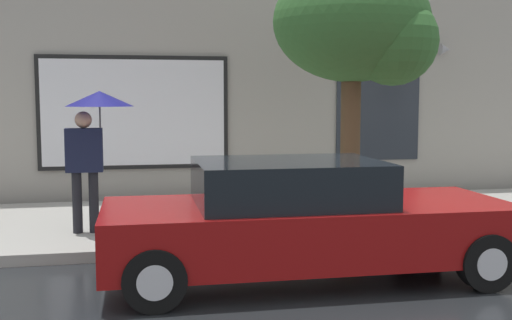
{
  "coord_description": "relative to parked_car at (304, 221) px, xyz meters",
  "views": [
    {
      "loc": [
        -2.85,
        -6.97,
        2.1
      ],
      "look_at": [
        -1.18,
        1.8,
        1.2
      ],
      "focal_mm": 43.6,
      "sensor_mm": 36.0,
      "label": 1
    }
  ],
  "objects": [
    {
      "name": "ground_plane",
      "position": [
        0.98,
        0.13,
        -0.68
      ],
      "size": [
        60.0,
        60.0,
        0.0
      ],
      "primitive_type": "plane",
      "color": "black"
    },
    {
      "name": "parked_car",
      "position": [
        0.0,
        0.0,
        0.0
      ],
      "size": [
        4.66,
        1.89,
        1.38
      ],
      "color": "maroon",
      "rests_on": "ground"
    },
    {
      "name": "fire_hydrant",
      "position": [
        -0.64,
        1.91,
        -0.13
      ],
      "size": [
        0.3,
        0.44,
        0.83
      ],
      "color": "white",
      "rests_on": "sidewalk"
    },
    {
      "name": "pedestrian_with_umbrella",
      "position": [
        -2.48,
        2.32,
        1.07
      ],
      "size": [
        0.97,
        0.97,
        2.04
      ],
      "color": "black",
      "rests_on": "sidewalk"
    },
    {
      "name": "street_tree",
      "position": [
        1.56,
        2.46,
        2.49
      ],
      "size": [
        2.48,
        2.11,
        4.05
      ],
      "color": "#4C3823",
      "rests_on": "sidewalk"
    },
    {
      "name": "sidewalk",
      "position": [
        0.98,
        3.13,
        -0.61
      ],
      "size": [
        20.0,
        4.0,
        0.15
      ],
      "primitive_type": "cube",
      "color": "#A3A099",
      "rests_on": "ground"
    },
    {
      "name": "building_facade",
      "position": [
        0.95,
        5.62,
        2.79
      ],
      "size": [
        20.0,
        0.67,
        7.0
      ],
      "color": "#9E998E",
      "rests_on": "ground"
    }
  ]
}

